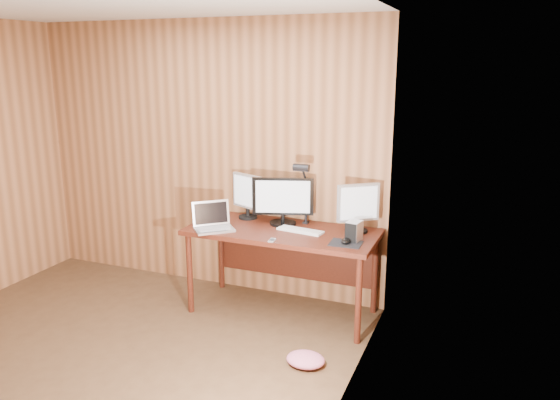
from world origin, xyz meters
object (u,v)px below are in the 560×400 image
Objects in this scene: keyboard at (300,230)px; hard_drive at (354,231)px; desk at (285,241)px; monitor_left at (247,195)px; monitor_center at (283,200)px; speaker at (354,228)px; phone at (272,240)px; laptop at (213,222)px; desk_lamp at (303,185)px; monitor_right at (358,207)px; mouse at (346,241)px.

keyboard is 2.55× the size of hard_drive.
monitor_left is at bearing 161.60° from desk.
monitor_center is 0.67m from speaker.
keyboard is at bearing 62.33° from phone.
laptop reaches higher than keyboard.
laptop is 3.54× the size of speaker.
monitor_center is at bearing -155.41° from desk_lamp.
keyboard reaches higher than desk.
monitor_left is at bearing 141.42° from monitor_right.
desk is 0.21m from keyboard.
monitor_right is 0.77m from phone.
desk is 13.98× the size of mouse.
monitor_center is 0.32m from keyboard.
phone is (0.09, -0.45, -0.21)m from monitor_center.
mouse is 0.25m from speaker.
hard_drive is at bearing -9.66° from desk_lamp.
keyboard is 4.31× the size of phone.
monitor_right is 1.22m from laptop.
monitor_center is 1.26× the size of keyboard.
desk is at bearing 4.68° from monitor_left.
phone is (0.03, -0.38, 0.13)m from desk.
monitor_left is 1.09m from mouse.
monitor_left is 0.69× the size of desk_lamp.
laptop is (-0.55, -0.26, 0.18)m from desk.
keyboard is 3.53× the size of mouse.
monitor_left reaches higher than hard_drive.
desk is 0.35m from monitor_center.
monitor_center reaches higher than laptop.
mouse is (1.15, 0.04, -0.03)m from laptop.
desk_lamp is at bearing 163.91° from hard_drive.
monitor_center is at bearing 94.41° from phone.
monitor_left is (-0.36, 0.06, 0.00)m from monitor_center.
speaker is (0.65, -0.06, -0.16)m from monitor_center.
desk_lamp is (0.54, -0.03, 0.15)m from monitor_left.
monitor_right is at bearing 9.69° from desk.
monitor_center reaches higher than speaker.
desk_lamp reaches higher than monitor_right.
laptop is at bearing -135.95° from desk_lamp.
hard_drive is (0.47, -0.07, 0.07)m from keyboard.
monitor_right is 3.56× the size of mouse.
desk_lamp reaches higher than laptop.
desk is 2.73× the size of desk_lamp.
monitor_right is (1.02, -0.04, 0.00)m from monitor_left.
monitor_left is 4.29× the size of phone.
monitor_right is at bearing 14.95° from desk_lamp.
monitor_right reaches higher than hard_drive.
keyboard is (0.16, -0.06, 0.13)m from desk.
speaker is 0.19× the size of desk_lamp.
mouse is at bearing -43.55° from monitor_center.
keyboard is 0.48m from hard_drive.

